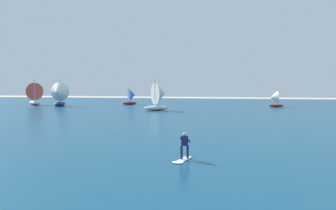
# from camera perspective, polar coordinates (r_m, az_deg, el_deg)

# --- Properties ---
(ocean) EXTENTS (160.00, 90.00, 0.10)m
(ocean) POSITION_cam_1_polar(r_m,az_deg,el_deg) (52.31, 4.90, -1.19)
(ocean) COLOR navy
(ocean) RESTS_ON ground
(kitesurfer) EXTENTS (1.14, 2.03, 1.67)m
(kitesurfer) POSITION_cam_1_polar(r_m,az_deg,el_deg) (19.00, 2.81, -8.28)
(kitesurfer) COLOR white
(kitesurfer) RESTS_ON ocean
(sailboat_trailing) EXTENTS (4.09, 4.79, 5.52)m
(sailboat_trailing) POSITION_cam_1_polar(r_m,az_deg,el_deg) (67.21, -19.46, 1.94)
(sailboat_trailing) COLOR navy
(sailboat_trailing) RESTS_ON ocean
(sailboat_far_left) EXTENTS (4.88, 4.56, 5.42)m
(sailboat_far_left) POSITION_cam_1_polar(r_m,az_deg,el_deg) (74.24, -23.47, 1.97)
(sailboat_far_left) COLOR silver
(sailboat_far_left) RESTS_ON ocean
(sailboat_heeled_over) EXTENTS (3.08, 2.63, 3.55)m
(sailboat_heeled_over) POSITION_cam_1_polar(r_m,az_deg,el_deg) (64.79, 18.88, 1.08)
(sailboat_heeled_over) COLOR maroon
(sailboat_heeled_over) RESTS_ON ocean
(sailboat_near_shore) EXTENTS (4.85, 4.52, 5.39)m
(sailboat_near_shore) POSITION_cam_1_polar(r_m,az_deg,el_deg) (53.87, -1.56, 1.65)
(sailboat_near_shore) COLOR silver
(sailboat_near_shore) RESTS_ON ocean
(sailboat_mid_left) EXTENTS (3.53, 3.15, 3.94)m
(sailboat_mid_left) POSITION_cam_1_polar(r_m,az_deg,el_deg) (69.12, -6.68, 1.58)
(sailboat_mid_left) COLOR maroon
(sailboat_mid_left) RESTS_ON ocean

